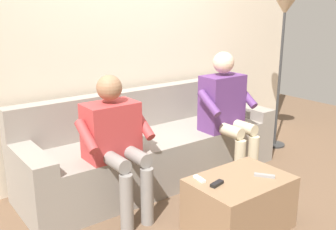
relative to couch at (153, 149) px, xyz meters
name	(u,v)px	position (x,y,z in m)	size (l,w,h in m)	color
ground_plane	(203,206)	(0.00, 0.71, -0.29)	(8.00, 8.00, 0.00)	brown
back_wall	(125,35)	(0.00, -0.46, 1.04)	(4.82, 0.06, 2.67)	beige
couch	(153,149)	(0.00, 0.00, 0.00)	(2.53, 0.76, 0.83)	gray
coffee_table	(239,203)	(0.00, 1.11, -0.09)	(0.72, 0.51, 0.41)	#8C6B4C
person_left_seated	(226,108)	(-0.60, 0.36, 0.39)	(0.56, 0.51, 1.20)	#5B3370
person_right_seated	(115,137)	(0.60, 0.35, 0.35)	(0.57, 0.54, 1.11)	#B23838
remote_black	(217,184)	(0.22, 1.09, 0.13)	(0.11, 0.04, 0.02)	black
remote_gray	(264,176)	(-0.16, 1.20, 0.12)	(0.15, 0.03, 0.02)	gray
remote_white	(199,179)	(0.26, 0.95, 0.12)	(0.11, 0.03, 0.02)	white
floor_lamp	(285,12)	(-1.67, 0.14, 1.24)	(0.33, 0.33, 1.76)	#2D2D2D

